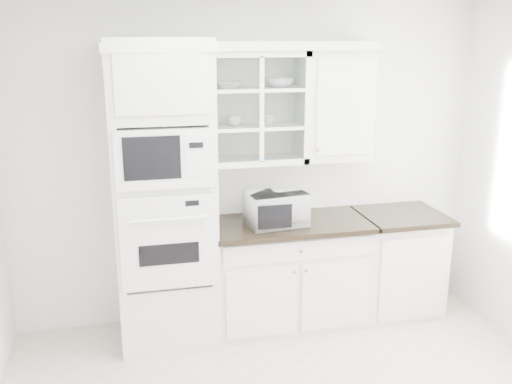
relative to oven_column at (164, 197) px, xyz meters
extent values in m
cube|color=white|center=(0.75, 0.32, 0.15)|extent=(4.00, 0.02, 2.70)
cube|color=white|center=(0.00, 0.01, 0.00)|extent=(0.76, 0.65, 2.40)
cube|color=white|center=(0.00, -0.33, -0.26)|extent=(0.70, 0.03, 0.72)
cube|color=black|center=(0.00, -0.35, -0.34)|extent=(0.44, 0.01, 0.16)
cube|color=white|center=(0.00, -0.33, 0.37)|extent=(0.70, 0.03, 0.43)
cube|color=black|center=(-0.09, -0.35, 0.39)|extent=(0.40, 0.01, 0.31)
cube|color=white|center=(1.03, 0.03, -0.76)|extent=(1.30, 0.60, 0.88)
cube|color=#2C2316|center=(1.03, 0.00, -0.30)|extent=(1.32, 0.67, 0.04)
cube|color=white|center=(2.03, 0.03, -0.76)|extent=(0.70, 0.60, 0.88)
cube|color=#2C2316|center=(2.03, 0.00, -0.30)|extent=(0.72, 0.67, 0.04)
cube|color=white|center=(0.78, 0.17, 0.65)|extent=(0.80, 0.33, 0.90)
cube|color=white|center=(0.78, 0.17, 0.50)|extent=(0.74, 0.29, 0.02)
cube|color=white|center=(0.78, 0.17, 0.80)|extent=(0.74, 0.29, 0.02)
cube|color=white|center=(1.46, 0.17, 0.65)|extent=(0.55, 0.33, 0.90)
cube|color=white|center=(0.68, 0.14, 1.14)|extent=(2.14, 0.38, 0.07)
imported|color=white|center=(0.89, -0.03, -0.14)|extent=(0.52, 0.45, 0.27)
imported|color=white|center=(0.55, 0.19, 0.84)|extent=(0.22, 0.22, 0.05)
imported|color=white|center=(0.98, 0.19, 0.85)|extent=(0.28, 0.28, 0.07)
imported|color=white|center=(0.60, 0.16, 0.55)|extent=(0.13, 0.13, 0.08)
imported|color=white|center=(0.88, 0.16, 0.55)|extent=(0.10, 0.10, 0.08)
camera|label=1|loc=(-0.25, -4.30, 1.22)|focal=40.00mm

